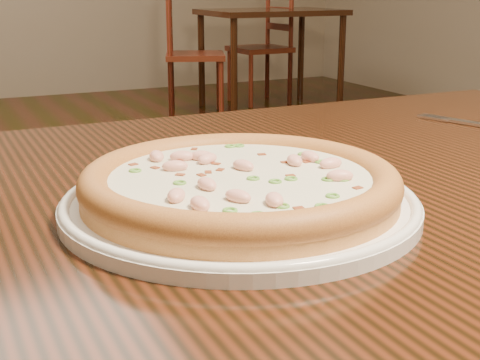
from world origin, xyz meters
name	(u,v)px	position (x,y,z in m)	size (l,w,h in m)	color
hero_table	(319,268)	(0.06, -0.88, 0.65)	(1.20, 0.80, 0.75)	black
plate	(240,202)	(-0.06, -0.93, 0.76)	(0.32, 0.32, 0.02)	white
pizza	(240,183)	(-0.06, -0.93, 0.78)	(0.29, 0.29, 0.03)	tan
fork	(477,124)	(0.41, -0.74, 0.75)	(0.07, 0.17, 0.00)	silver
bg_table_right	(271,22)	(2.14, 3.13, 0.65)	(1.00, 0.70, 0.75)	black
chair_c	(188,55)	(1.47, 3.16, 0.44)	(0.54, 0.54, 0.95)	#4F250E
chair_d	(266,48)	(2.24, 3.40, 0.44)	(0.44, 0.44, 0.95)	#4F250E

